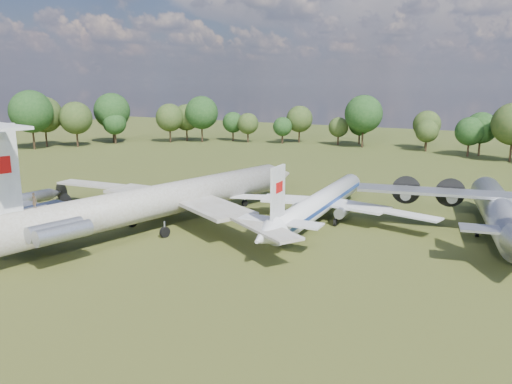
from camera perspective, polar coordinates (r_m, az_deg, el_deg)
The scene contains 7 objects.
ground at distance 66.25m, azimuth -9.44°, elevation -3.24°, with size 300.00×300.00×0.00m, color #284115.
il62_airliner at distance 62.33m, azimuth -10.73°, elevation -1.65°, with size 43.35×56.36×5.53m, color beige, non-canonical shape.
tu104_jet at distance 64.69m, azimuth 7.35°, elevation -1.73°, with size 29.81×39.74×3.97m, color silver, non-canonical shape.
an12_transport at distance 64.80m, azimuth 26.03°, elevation -2.50°, with size 32.79×36.64×4.82m, color #A3A4AA, non-canonical shape.
small_prop_west at distance 70.46m, azimuth -24.85°, elevation -2.40°, with size 10.67×14.55×2.13m, color black, non-canonical shape.
small_prop_northwest at distance 76.75m, azimuth -25.91°, elevation -1.23°, with size 12.32×16.80×2.46m, color #A1A4A9, non-canonical shape.
person_on_il62 at distance 53.85m, azimuth -24.01°, elevation -0.87°, with size 0.57×0.37×1.55m, color brown.
Camera 1 is at (40.59, -49.29, 17.68)m, focal length 35.00 mm.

